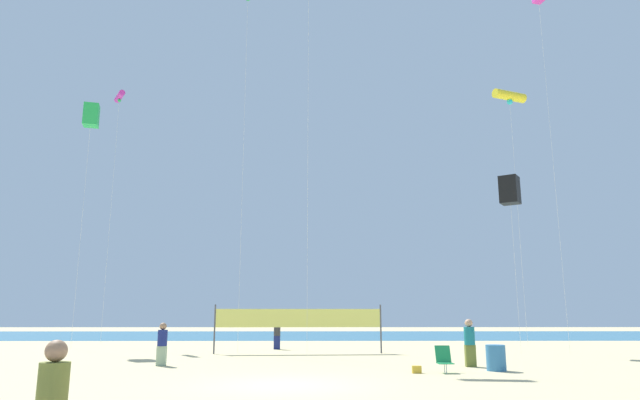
% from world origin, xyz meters
% --- Properties ---
extents(ground_plane, '(120.00, 120.00, 0.00)m').
position_xyz_m(ground_plane, '(0.00, 0.00, 0.00)').
color(ground_plane, '#D1BC89').
extents(ocean_band, '(120.00, 20.00, 0.01)m').
position_xyz_m(ocean_band, '(0.00, 34.11, 0.00)').
color(ocean_band, teal).
rests_on(ocean_band, ground).
extents(beachgoer_charcoal_shirt, '(0.37, 0.37, 1.61)m').
position_xyz_m(beachgoer_charcoal_shirt, '(-1.25, 15.14, 0.86)').
color(beachgoer_charcoal_shirt, navy).
rests_on(beachgoer_charcoal_shirt, ground).
extents(beachgoer_navy_shirt, '(0.37, 0.37, 1.62)m').
position_xyz_m(beachgoer_navy_shirt, '(-5.06, 5.72, 0.87)').
color(beachgoer_navy_shirt, '#99B28C').
rests_on(beachgoer_navy_shirt, ground).
extents(beachgoer_teal_shirt, '(0.40, 0.40, 1.76)m').
position_xyz_m(beachgoer_teal_shirt, '(6.75, 5.23, 0.94)').
color(beachgoer_teal_shirt, olive).
rests_on(beachgoer_teal_shirt, ground).
extents(folding_beach_chair, '(0.52, 0.65, 0.89)m').
position_xyz_m(folding_beach_chair, '(5.29, 3.22, 0.47)').
color(folding_beach_chair, '#1E8C4C').
rests_on(folding_beach_chair, ground).
extents(trash_barrel, '(0.68, 0.68, 0.89)m').
position_xyz_m(trash_barrel, '(7.24, 3.76, 0.44)').
color(trash_barrel, teal).
rests_on(trash_barrel, ground).
extents(volleyball_net, '(8.39, 0.59, 2.40)m').
position_xyz_m(volleyball_net, '(0.04, 11.94, 1.64)').
color(volleyball_net, '#4C4C51').
rests_on(volleyball_net, ground).
extents(beach_handbag, '(0.31, 0.15, 0.25)m').
position_xyz_m(beach_handbag, '(4.30, 3.04, 0.12)').
color(beach_handbag, gold).
rests_on(beach_handbag, ground).
extents(kite_black_box, '(1.28, 1.28, 9.10)m').
position_xyz_m(kite_black_box, '(11.18, 12.03, 8.36)').
color(kite_black_box, silver).
rests_on(kite_black_box, ground).
extents(kite_yellow_tube, '(2.30, 1.40, 15.48)m').
position_xyz_m(kite_yellow_tube, '(12.91, 15.67, 15.14)').
color(kite_yellow_tube, silver).
rests_on(kite_yellow_tube, ground).
extents(kite_green_box, '(1.06, 1.06, 14.55)m').
position_xyz_m(kite_green_box, '(-12.91, 15.77, 13.85)').
color(kite_green_box, silver).
rests_on(kite_green_box, ground).
extents(kite_magenta_tube, '(1.20, 1.61, 16.99)m').
position_xyz_m(kite_magenta_tube, '(-12.82, 19.88, 16.70)').
color(kite_magenta_tube, silver).
rests_on(kite_magenta_tube, ground).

